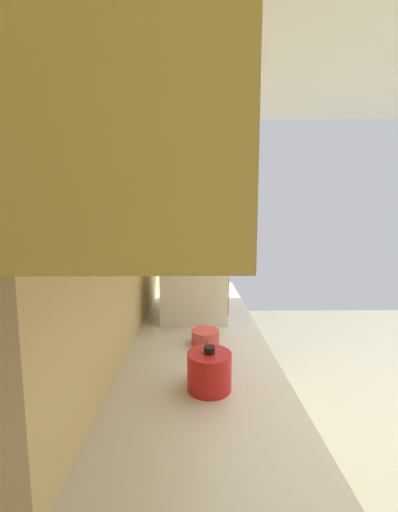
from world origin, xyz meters
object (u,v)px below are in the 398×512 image
oven_range (195,316)px  bowl (205,336)px  microwave (194,288)px  kettle (209,370)px

oven_range → bowl: oven_range is taller
oven_range → microwave: size_ratio=2.08×
bowl → kettle: size_ratio=0.63×
microwave → kettle: microwave is taller
oven_range → kettle: 2.16m
oven_range → bowl: 1.78m
bowl → kettle: (-0.38, 0.00, 0.03)m
bowl → kettle: 0.38m
oven_range → kettle: bearing=-178.7°
oven_range → microwave: 1.37m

